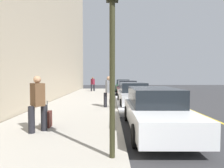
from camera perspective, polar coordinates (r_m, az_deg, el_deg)
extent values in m
plane|color=#333335|center=(12.19, 6.16, -6.67)|extent=(56.00, 56.00, 0.00)
cube|color=#A39E93|center=(12.25, -9.46, -6.29)|extent=(28.00, 4.60, 0.15)
cube|color=gold|center=(12.95, 20.46, -6.26)|extent=(28.00, 0.14, 0.01)
cube|color=white|center=(12.23, 2.82, -6.11)|extent=(7.29, 0.56, 0.22)
cylinder|color=black|center=(22.17, 5.73, -1.72)|extent=(0.65, 0.24, 0.64)
cylinder|color=black|center=(22.10, 1.38, -1.72)|extent=(0.65, 0.24, 0.64)
cylinder|color=black|center=(25.08, 5.22, -1.23)|extent=(0.65, 0.24, 0.64)
cylinder|color=black|center=(25.02, 1.38, -1.23)|extent=(0.65, 0.24, 0.64)
cube|color=#1E512D|center=(23.56, 3.42, -0.80)|extent=(4.77, 1.95, 0.64)
cube|color=black|center=(23.77, 3.41, 0.72)|extent=(2.50, 1.68, 0.60)
cylinder|color=black|center=(16.33, 8.24, -3.23)|extent=(0.65, 0.24, 0.64)
cylinder|color=black|center=(16.12, 2.35, -3.28)|extent=(0.65, 0.24, 0.64)
cylinder|color=black|center=(18.93, 6.82, -2.44)|extent=(0.65, 0.24, 0.64)
cylinder|color=black|center=(18.75, 1.74, -2.47)|extent=(0.65, 0.24, 0.64)
cube|color=maroon|center=(17.49, 4.77, -1.94)|extent=(4.31, 1.91, 0.64)
cube|color=black|center=(17.66, 4.69, 0.12)|extent=(2.26, 1.66, 0.60)
cylinder|color=black|center=(10.77, 12.18, -6.20)|extent=(0.64, 0.23, 0.64)
cylinder|color=black|center=(10.51, 3.18, -6.37)|extent=(0.64, 0.23, 0.64)
cylinder|color=black|center=(13.36, 9.49, -4.50)|extent=(0.64, 0.23, 0.64)
cylinder|color=black|center=(13.15, 2.26, -4.58)|extent=(0.64, 0.23, 0.64)
cube|color=#B7BABF|center=(11.88, 6.73, -4.03)|extent=(4.35, 1.86, 0.64)
cube|color=black|center=(12.04, 6.60, -0.98)|extent=(2.27, 1.63, 0.60)
cylinder|color=black|center=(5.57, 25.62, -14.60)|extent=(0.64, 0.23, 0.64)
cylinder|color=black|center=(5.11, 7.62, -15.96)|extent=(0.64, 0.23, 0.64)
cylinder|color=black|center=(8.22, 16.78, -8.95)|extent=(0.64, 0.23, 0.64)
cylinder|color=black|center=(7.92, 4.88, -9.30)|extent=(0.64, 0.23, 0.64)
cube|color=white|center=(6.58, 13.35, -9.37)|extent=(4.73, 1.86, 0.64)
cube|color=black|center=(6.71, 12.95, -3.77)|extent=(2.47, 1.63, 0.60)
cylinder|color=black|center=(21.90, -5.70, -1.17)|extent=(0.19, 0.19, 0.79)
cylinder|color=black|center=(21.71, -6.52, -1.21)|extent=(0.19, 0.19, 0.79)
cube|color=maroon|center=(21.77, -6.12, 0.73)|extent=(0.54, 0.50, 0.67)
sphere|color=brown|center=(21.76, -6.12, 1.91)|extent=(0.22, 0.22, 0.22)
cylinder|color=black|center=(10.44, -2.11, -5.04)|extent=(0.20, 0.20, 0.84)
cylinder|color=black|center=(10.51, 0.01, -4.99)|extent=(0.20, 0.20, 0.84)
cube|color=slate|center=(10.40, -1.05, -0.78)|extent=(0.53, 0.39, 0.71)
sphere|color=tan|center=(10.38, -1.05, 1.83)|extent=(0.23, 0.23, 0.23)
cylinder|color=black|center=(6.27, -24.11, -10.28)|extent=(0.20, 0.20, 0.84)
cylinder|color=black|center=(6.41, -20.71, -9.96)|extent=(0.20, 0.20, 0.84)
cube|color=brown|center=(6.22, -22.51, -3.07)|extent=(0.56, 0.55, 0.72)
sphere|color=tan|center=(6.19, -22.58, 1.32)|extent=(0.23, 0.23, 0.23)
cylinder|color=#2D2D19|center=(3.89, 0.08, 1.17)|extent=(0.12, 0.12, 3.39)
cube|color=#471E19|center=(6.81, -19.74, -10.42)|extent=(0.34, 0.22, 0.56)
cylinder|color=#4C4C4C|center=(6.72, -19.80, -6.58)|extent=(0.03, 0.03, 0.36)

